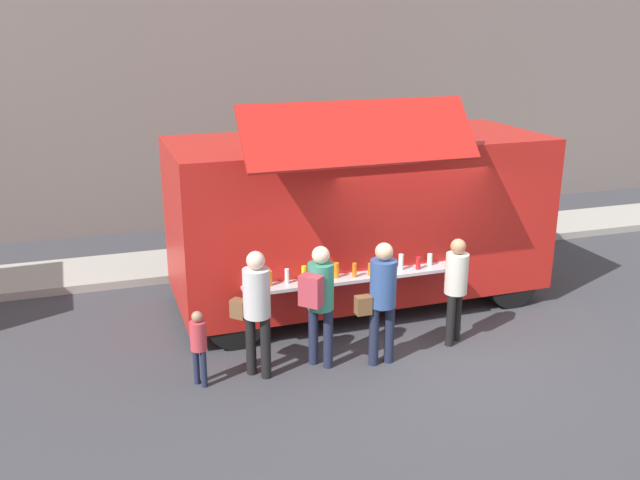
{
  "coord_description": "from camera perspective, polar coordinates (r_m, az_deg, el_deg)",
  "views": [
    {
      "loc": [
        -4.46,
        -8.38,
        4.68
      ],
      "look_at": [
        -1.23,
        1.6,
        1.3
      ],
      "focal_mm": 38.6,
      "sensor_mm": 36.0,
      "label": 1
    }
  ],
  "objects": [
    {
      "name": "ground_plane",
      "position": [
        10.58,
        9.15,
        -8.63
      ],
      "size": [
        60.0,
        60.0,
        0.0
      ],
      "primitive_type": "plane",
      "color": "#38383D"
    },
    {
      "name": "curb_strip",
      "position": [
        13.77,
        -16.77,
        -2.47
      ],
      "size": [
        28.0,
        1.6,
        0.15
      ],
      "primitive_type": "cube",
      "color": "#9E998E",
      "rests_on": "ground"
    },
    {
      "name": "building_behind",
      "position": [
        16.91,
        -15.14,
        17.2
      ],
      "size": [
        32.0,
        2.4,
        9.31
      ],
      "primitive_type": "cube",
      "color": "slate",
      "rests_on": "ground"
    },
    {
      "name": "food_truck_main",
      "position": [
        11.54,
        3.23,
        2.15
      ],
      "size": [
        6.18,
        3.25,
        3.6
      ],
      "rotation": [
        0.0,
        0.0,
        0.02
      ],
      "color": "red",
      "rests_on": "ground"
    },
    {
      "name": "trash_bin",
      "position": [
        15.75,
        14.96,
        1.91
      ],
      "size": [
        0.6,
        0.6,
        1.03
      ],
      "primitive_type": "cylinder",
      "color": "#305D39",
      "rests_on": "ground"
    },
    {
      "name": "customer_front_ordering",
      "position": [
        9.54,
        5.14,
        -4.45
      ],
      "size": [
        0.59,
        0.37,
        1.8
      ],
      "rotation": [
        0.0,
        0.0,
        1.6
      ],
      "color": "#1D2339",
      "rests_on": "ground"
    },
    {
      "name": "customer_mid_with_backpack",
      "position": [
        9.41,
        -0.06,
        -4.58
      ],
      "size": [
        0.55,
        0.55,
        1.77
      ],
      "rotation": [
        0.0,
        0.0,
        0.77
      ],
      "color": "#1E233B",
      "rests_on": "ground"
    },
    {
      "name": "customer_rear_waiting",
      "position": [
        9.23,
        -5.34,
        -5.25
      ],
      "size": [
        0.52,
        0.52,
        1.8
      ],
      "rotation": [
        0.0,
        0.0,
        0.78
      ],
      "color": "black",
      "rests_on": "ground"
    },
    {
      "name": "customer_extra_browsing",
      "position": [
        10.34,
        11.22,
        -3.43
      ],
      "size": [
        0.34,
        0.34,
        1.65
      ],
      "rotation": [
        0.0,
        0.0,
        2.19
      ],
      "color": "black",
      "rests_on": "ground"
    },
    {
      "name": "child_near_queue",
      "position": [
        9.26,
        -10.04,
        -8.29
      ],
      "size": [
        0.22,
        0.22,
        1.07
      ],
      "rotation": [
        0.0,
        0.0,
        0.61
      ],
      "color": "#1D233B",
      "rests_on": "ground"
    }
  ]
}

